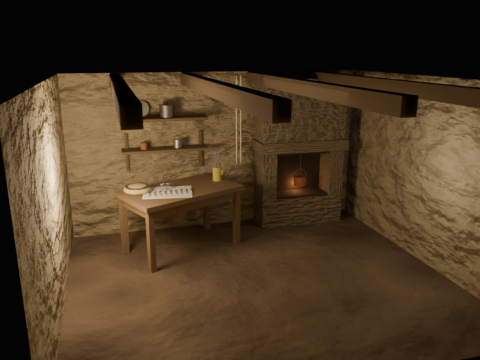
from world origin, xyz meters
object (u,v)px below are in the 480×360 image
object	(u,v)px
wooden_bowl	(137,189)
red_pot	(300,180)
work_table	(182,217)
stoneware_jug	(217,167)
iron_stockpot	(167,112)

from	to	relation	value
wooden_bowl	red_pot	xyz separation A→B (m)	(2.59, 0.57, -0.22)
work_table	red_pot	size ratio (longest dim) A/B	3.28
stoneware_jug	work_table	bearing A→B (deg)	-172.27
stoneware_jug	iron_stockpot	bearing A→B (deg)	130.22
stoneware_jug	wooden_bowl	world-z (taller)	stoneware_jug
stoneware_jug	red_pot	size ratio (longest dim) A/B	0.84
iron_stockpot	work_table	bearing A→B (deg)	-85.18
wooden_bowl	iron_stockpot	xyz separation A→B (m)	(0.52, 0.69, 0.93)
red_pot	iron_stockpot	bearing A→B (deg)	176.68
red_pot	work_table	bearing A→B (deg)	-164.50
wooden_bowl	iron_stockpot	bearing A→B (deg)	52.94
stoneware_jug	red_pot	world-z (taller)	stoneware_jug
wooden_bowl	iron_stockpot	distance (m)	1.27
iron_stockpot	red_pot	world-z (taller)	iron_stockpot
work_table	iron_stockpot	size ratio (longest dim) A/B	8.31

